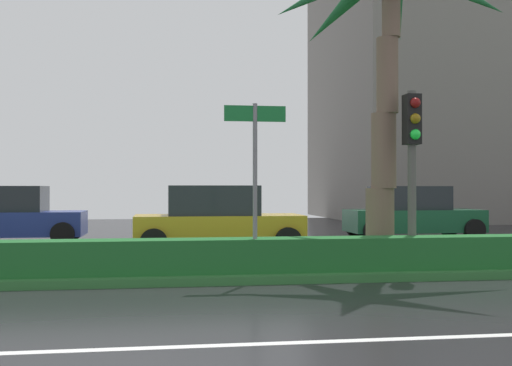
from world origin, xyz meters
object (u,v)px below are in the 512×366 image
palm_tree_centre_left (389,14)px  car_in_traffic_second (8,216)px  traffic_signal_median_right (412,145)px  car_in_traffic_fourth (412,214)px  car_in_traffic_third (217,220)px  street_name_sign (255,164)px

palm_tree_centre_left → car_in_traffic_second: palm_tree_centre_left is taller
traffic_signal_median_right → car_in_traffic_fourth: (3.31, 8.09, -1.64)m
car_in_traffic_third → car_in_traffic_fourth: 7.40m
traffic_signal_median_right → street_name_sign: bearing=-172.1°
street_name_sign → car_in_traffic_third: size_ratio=0.70×
car_in_traffic_fourth → car_in_traffic_third: bearing=-153.9°
palm_tree_centre_left → street_name_sign: palm_tree_centre_left is taller
car_in_traffic_second → car_in_traffic_third: bearing=-29.0°
palm_tree_centre_left → traffic_signal_median_right: 2.72m
street_name_sign → car_in_traffic_second: (-6.16, 8.55, -1.25)m
palm_tree_centre_left → car_in_traffic_third: (-3.07, 4.32, -4.30)m
street_name_sign → car_in_traffic_fourth: (6.41, 8.52, -1.25)m
car_in_traffic_second → street_name_sign: bearing=-54.2°
palm_tree_centre_left → street_name_sign: (-2.84, -0.94, -3.04)m
car_in_traffic_third → traffic_signal_median_right: bearing=-55.4°
palm_tree_centre_left → car_in_traffic_fourth: size_ratio=1.52×
palm_tree_centre_left → car_in_traffic_fourth: 9.41m
traffic_signal_median_right → street_name_sign: traffic_signal_median_right is taller
traffic_signal_median_right → car_in_traffic_fourth: traffic_signal_median_right is taller
traffic_signal_median_right → car_in_traffic_second: bearing=138.7°
street_name_sign → car_in_traffic_fourth: street_name_sign is taller
car_in_traffic_second → car_in_traffic_fourth: same height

